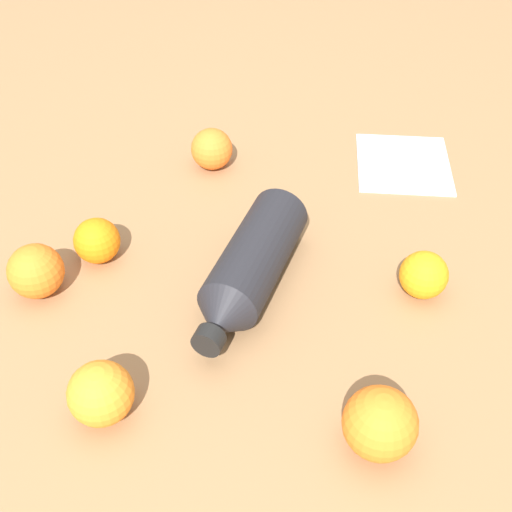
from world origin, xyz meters
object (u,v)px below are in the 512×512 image
Objects in this scene: orange_3 at (380,423)px; orange_5 at (101,393)px; water_bottle at (249,268)px; folded_napkin at (404,163)px; orange_2 at (97,241)px; orange_1 at (424,275)px; orange_0 at (36,271)px; orange_4 at (212,149)px.

orange_3 is 0.30m from orange_5.
folded_napkin is at bearing 159.76° from water_bottle.
orange_2 is at bearing -20.47° from orange_3.
orange_1 is 0.44m from orange_2.
orange_0 is at bearing 63.97° from orange_2.
orange_3 reaches higher than orange_0.
orange_4 is (0.37, -0.17, 0.00)m from orange_1.
folded_napkin is at bearing -133.82° from orange_2.
orange_3 is at bearing 97.29° from folded_napkin.
water_bottle is 1.59× the size of folded_napkin.
folded_napkin is (-0.22, -0.60, -0.03)m from orange_5.
orange_0 is 1.00× the size of orange_5.
water_bottle reaches higher than orange_0.
orange_2 is at bearing 11.17° from orange_1.
orange_0 and orange_5 have the same top height.
orange_0 is at bearing 48.87° from folded_napkin.
water_bottle is at bearing 18.75° from orange_1.
orange_1 is at bearing 154.80° from orange_4.
orange_2 is 0.52m from folded_napkin.
orange_1 is 0.41m from orange_4.
water_bottle reaches higher than orange_5.
orange_2 is 0.27m from orange_4.
water_bottle reaches higher than folded_napkin.
orange_0 is at bearing -38.41° from orange_5.
orange_1 is 0.30m from folded_napkin.
water_bottle is 0.28m from orange_0.
orange_3 is 0.48× the size of folded_napkin.
orange_4 is (-0.06, -0.26, 0.00)m from orange_2.
orange_2 is (-0.04, -0.08, -0.00)m from orange_0.
orange_2 is at bearing -116.03° from orange_0.
orange_5 is (-0.18, 0.14, 0.00)m from orange_0.
water_bottle is 0.29m from orange_4.
orange_3 is (-0.43, 0.16, 0.01)m from orange_2.
orange_5 reaches higher than orange_1.
water_bottle is 4.15× the size of orange_2.
folded_napkin is at bearing -82.71° from orange_3.
orange_3 is at bearing 130.99° from orange_4.
orange_0 is 0.92× the size of orange_3.
orange_5 is at bearing 45.92° from orange_1.
orange_0 is 0.09m from orange_2.
orange_1 is 0.80× the size of orange_3.
orange_4 is at bearing -103.36° from orange_2.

